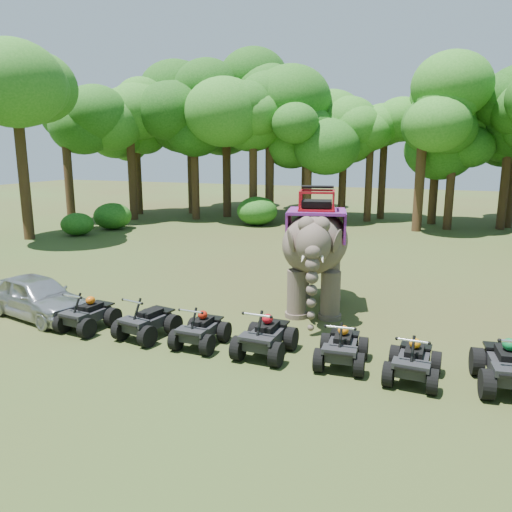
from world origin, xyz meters
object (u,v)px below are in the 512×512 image
(atv_2, at_px, (201,325))
(atv_5, at_px, (414,356))
(atv_1, at_px, (147,316))
(atv_6, at_px, (510,360))
(atv_4, at_px, (342,342))
(parked_car, at_px, (37,296))
(elephant, at_px, (316,249))
(atv_3, at_px, (265,331))
(atv_0, at_px, (87,310))

(atv_2, height_order, atv_5, atv_5)
(atv_1, relative_size, atv_6, 0.89)
(atv_2, distance_m, atv_6, 7.33)
(atv_2, bearing_deg, atv_4, 2.85)
(parked_car, height_order, atv_5, parked_car)
(parked_car, bearing_deg, atv_5, -79.13)
(elephant, distance_m, atv_2, 4.84)
(atv_6, bearing_deg, atv_3, 174.68)
(elephant, height_order, atv_5, elephant)
(atv_0, distance_m, atv_6, 10.91)
(parked_car, xyz_separation_m, atv_5, (11.16, -0.35, -0.07))
(atv_1, xyz_separation_m, atv_6, (8.98, 0.20, 0.07))
(atv_3, height_order, atv_4, atv_3)
(atv_0, height_order, atv_2, atv_0)
(atv_3, xyz_separation_m, atv_5, (3.58, -0.15, -0.05))
(atv_5, bearing_deg, parked_car, -179.84)
(parked_car, relative_size, atv_2, 2.51)
(parked_car, distance_m, atv_0, 2.23)
(parked_car, distance_m, atv_6, 13.11)
(atv_1, bearing_deg, elephant, 58.69)
(atv_6, bearing_deg, elephant, 136.38)
(atv_0, relative_size, atv_4, 1.00)
(atv_0, height_order, atv_6, atv_6)
(atv_4, bearing_deg, elephant, 108.77)
(elephant, bearing_deg, atv_6, -48.95)
(parked_car, height_order, atv_2, parked_car)
(parked_car, xyz_separation_m, atv_6, (13.11, -0.04, 0.02))
(atv_2, relative_size, atv_4, 0.97)
(atv_3, relative_size, atv_4, 1.08)
(atv_2, relative_size, atv_3, 0.90)
(atv_0, xyz_separation_m, atv_2, (3.58, 0.09, -0.02))
(atv_0, height_order, atv_4, atv_0)
(atv_0, relative_size, atv_1, 0.98)
(atv_4, distance_m, atv_5, 1.67)
(atv_5, bearing_deg, atv_4, 174.13)
(atv_2, bearing_deg, elephant, 65.28)
(atv_0, distance_m, atv_4, 7.31)
(atv_2, relative_size, atv_6, 0.85)
(parked_car, xyz_separation_m, atv_3, (7.58, -0.20, -0.02))
(atv_1, distance_m, atv_2, 1.65)
(atv_0, relative_size, atv_2, 1.03)
(parked_car, bearing_deg, atv_3, -78.85)
(atv_1, bearing_deg, atv_4, 11.13)
(atv_4, bearing_deg, atv_1, 176.88)
(atv_4, height_order, atv_6, atv_6)
(atv_2, bearing_deg, atv_0, -177.82)
(elephant, distance_m, atv_0, 7.16)
(atv_1, bearing_deg, atv_6, 11.18)
(atv_1, relative_size, atv_3, 0.95)
(parked_car, distance_m, atv_3, 7.58)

